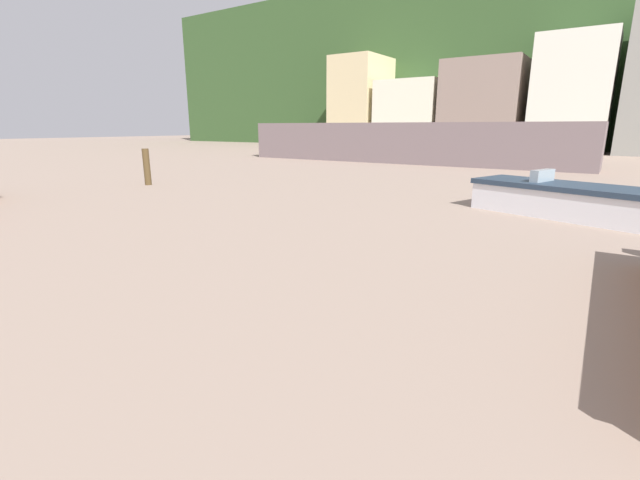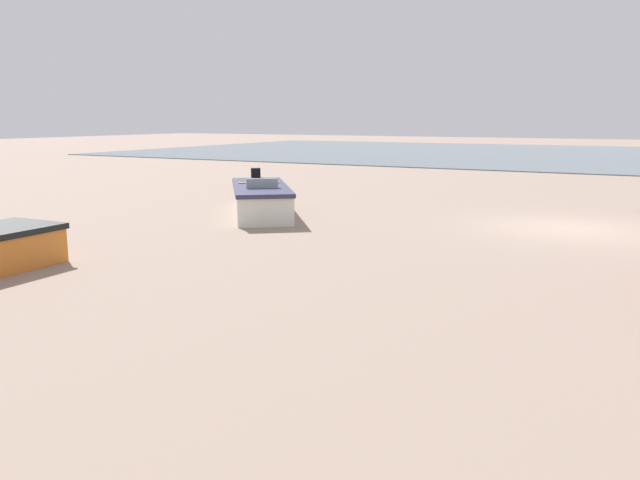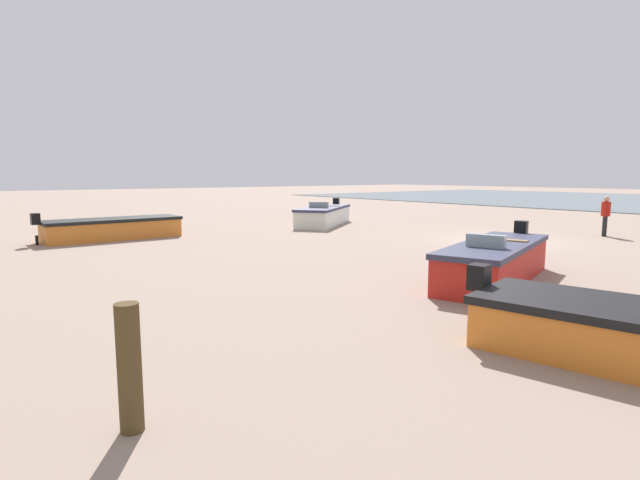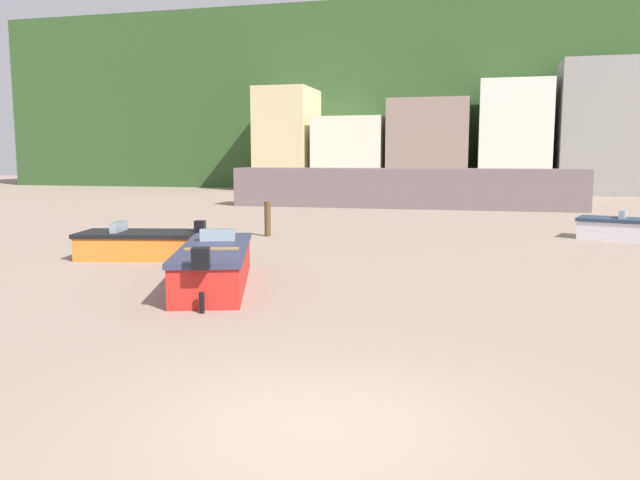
{
  "view_description": "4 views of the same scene",
  "coord_description": "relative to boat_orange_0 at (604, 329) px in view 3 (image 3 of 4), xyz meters",
  "views": [
    {
      "loc": [
        7.96,
        6.1,
        2.01
      ],
      "look_at": [
        5.5,
        9.73,
        0.87
      ],
      "focal_mm": 24.51,
      "sensor_mm": 36.0,
      "label": 1
    },
    {
      "loc": [
        -1.92,
        17.99,
        2.93
      ],
      "look_at": [
        2.94,
        8.78,
        0.92
      ],
      "focal_mm": 35.64,
      "sensor_mm": 36.0,
      "label": 2
    },
    {
      "loc": [
        -10.54,
        16.87,
        2.46
      ],
      "look_at": [
        0.3,
        8.46,
        0.66
      ],
      "focal_mm": 27.83,
      "sensor_mm": 36.0,
      "label": 3
    },
    {
      "loc": [
        1.62,
        -6.23,
        2.85
      ],
      "look_at": [
        -2.43,
        9.81,
        0.69
      ],
      "focal_mm": 35.52,
      "sensor_mm": 36.0,
      "label": 4
    }
  ],
  "objects": [
    {
      "name": "boat_red_5",
      "position": [
        3.71,
        -3.16,
        0.07
      ],
      "size": [
        2.88,
        5.13,
        1.23
      ],
      "rotation": [
        0.0,
        0.0,
        0.32
      ],
      "color": "red",
      "rests_on": "ground"
    },
    {
      "name": "beach_walker_foreground",
      "position": [
        5.93,
        -14.32,
        0.56
      ],
      "size": [
        0.41,
        0.54,
        1.62
      ],
      "rotation": [
        0.0,
        0.0,
        4.94
      ],
      "color": "black",
      "rests_on": "ground"
    },
    {
      "name": "boat_orange_0",
      "position": [
        0.0,
        0.0,
        0.0
      ],
      "size": [
        3.7,
        2.31,
        1.08
      ],
      "rotation": [
        0.0,
        0.0,
        1.78
      ],
      "color": "orange",
      "rests_on": "ground"
    },
    {
      "name": "mooring_post_near_water",
      "position": [
        1.94,
        5.67,
        0.24
      ],
      "size": [
        0.23,
        0.23,
        1.27
      ],
      "primitive_type": "cylinder",
      "color": "#4C3A21",
      "rests_on": "ground"
    },
    {
      "name": "ground_plane",
      "position": [
        7.78,
        -9.86,
        -0.39
      ],
      "size": [
        160.0,
        160.0,
        0.0
      ],
      "primitive_type": "plane",
      "color": "gray"
    },
    {
      "name": "boat_white_3",
      "position": [
        16.54,
        -8.19,
        0.07
      ],
      "size": [
        4.28,
        4.99,
        1.22
      ],
      "rotation": [
        0.0,
        0.0,
        0.64
      ],
      "color": "white",
      "rests_on": "ground"
    },
    {
      "name": "boat_orange_4",
      "position": [
        17.18,
        1.68,
        0.02
      ],
      "size": [
        1.74,
        5.28,
        1.13
      ],
      "rotation": [
        0.0,
        0.0,
        3.17
      ],
      "color": "orange",
      "rests_on": "ground"
    }
  ]
}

